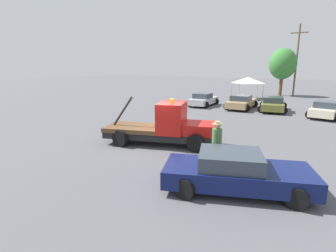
# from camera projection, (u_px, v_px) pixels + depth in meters

# --- Properties ---
(ground_plane) EXTENTS (160.00, 160.00, 0.00)m
(ground_plane) POSITION_uv_depth(u_px,v_px,m) (160.00, 144.00, 14.11)
(ground_plane) COLOR #545459
(tow_truck) EXTENTS (6.25, 3.70, 2.51)m
(tow_truck) POSITION_uv_depth(u_px,v_px,m) (167.00, 127.00, 13.82)
(tow_truck) COLOR black
(tow_truck) RESTS_ON ground
(foreground_car) EXTENTS (5.20, 3.59, 1.34)m
(foreground_car) POSITION_uv_depth(u_px,v_px,m) (235.00, 172.00, 8.73)
(foreground_car) COLOR #0F194C
(foreground_car) RESTS_ON ground
(person_near_truck) EXTENTS (0.42, 0.42, 1.91)m
(person_near_truck) POSITION_uv_depth(u_px,v_px,m) (217.00, 140.00, 10.80)
(person_near_truck) COLOR #847051
(person_near_truck) RESTS_ON ground
(parked_car_silver) EXTENTS (2.50, 4.36, 1.34)m
(parked_car_silver) POSITION_uv_depth(u_px,v_px,m) (203.00, 100.00, 27.36)
(parked_car_silver) COLOR #B7B7BC
(parked_car_silver) RESTS_ON ground
(parked_car_tan) EXTENTS (2.59, 4.71, 1.34)m
(parked_car_tan) POSITION_uv_depth(u_px,v_px,m) (241.00, 102.00, 25.52)
(parked_car_tan) COLOR tan
(parked_car_tan) RESTS_ON ground
(parked_car_olive) EXTENTS (2.96, 4.74, 1.34)m
(parked_car_olive) POSITION_uv_depth(u_px,v_px,m) (273.00, 104.00, 24.18)
(parked_car_olive) COLOR olive
(parked_car_olive) RESTS_ON ground
(parked_car_cream) EXTENTS (2.77, 4.58, 1.34)m
(parked_car_cream) POSITION_uv_depth(u_px,v_px,m) (326.00, 110.00, 21.22)
(parked_car_cream) COLOR beige
(parked_car_cream) RESTS_ON ground
(canopy_tent_white) EXTENTS (3.19, 3.19, 2.73)m
(canopy_tent_white) POSITION_uv_depth(u_px,v_px,m) (248.00, 80.00, 32.92)
(canopy_tent_white) COLOR #9E9EA3
(canopy_tent_white) RESTS_ON ground
(tree_left) EXTENTS (3.63, 3.63, 6.48)m
(tree_left) POSITION_uv_depth(u_px,v_px,m) (283.00, 64.00, 36.01)
(tree_left) COLOR brown
(tree_left) RESTS_ON ground
(utility_pole) EXTENTS (2.20, 0.24, 9.59)m
(utility_pole) POSITION_uv_depth(u_px,v_px,m) (297.00, 59.00, 35.84)
(utility_pole) COLOR brown
(utility_pole) RESTS_ON ground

